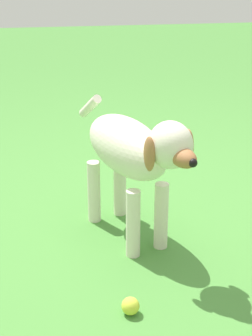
# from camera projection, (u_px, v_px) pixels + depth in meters

# --- Properties ---
(ground) EXTENTS (14.00, 14.00, 0.00)m
(ground) POSITION_uv_depth(u_px,v_px,m) (118.00, 222.00, 2.58)
(ground) COLOR #478438
(dog) EXTENTS (0.89, 0.43, 0.63)m
(dog) POSITION_uv_depth(u_px,v_px,m) (132.00, 152.00, 2.28)
(dog) COLOR silver
(dog) RESTS_ON ground
(tennis_ball_0) EXTENTS (0.07, 0.07, 0.07)m
(tennis_ball_0) POSITION_uv_depth(u_px,v_px,m) (147.00, 168.00, 3.13)
(tennis_ball_0) COLOR #CFD23D
(tennis_ball_0) RESTS_ON ground
(tennis_ball_1) EXTENTS (0.07, 0.07, 0.07)m
(tennis_ball_1) POSITION_uv_depth(u_px,v_px,m) (130.00, 306.00, 1.92)
(tennis_ball_1) COLOR #D1DB3D
(tennis_ball_1) RESTS_ON ground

